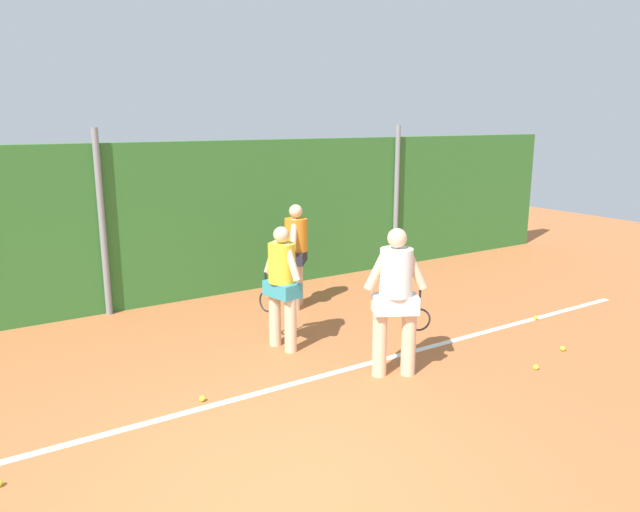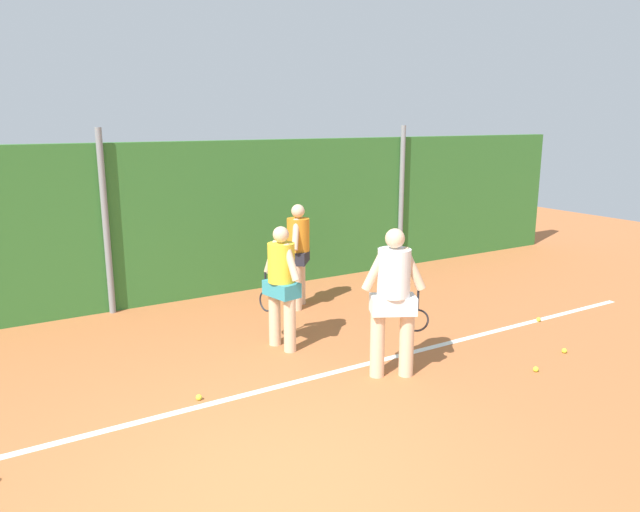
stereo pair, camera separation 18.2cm
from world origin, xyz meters
TOP-DOWN VIEW (x-y plane):
  - ground_plane at (0.00, 1.69)m, footprint 30.87×30.87m
  - hedge_fence_backdrop at (0.00, 5.75)m, footprint 20.07×0.25m
  - fence_post_center at (0.00, 5.58)m, footprint 0.10×0.10m
  - fence_post_right at (5.79, 5.58)m, footprint 0.10×0.10m
  - court_baseline_paint at (0.00, 1.81)m, footprint 14.66×0.10m
  - player_foreground_near at (2.31, 1.38)m, footprint 0.76×0.52m
  - player_midcourt at (1.60, 2.85)m, footprint 0.37×0.76m
  - player_backcourt_far at (2.68, 4.31)m, footprint 0.54×0.57m
  - tennis_ball_0 at (4.68, 0.75)m, footprint 0.07×0.07m
  - tennis_ball_1 at (5.42, 1.77)m, footprint 0.07×0.07m
  - tennis_ball_5 at (3.87, 0.55)m, footprint 0.07×0.07m
  - tennis_ball_6 at (4.12, 3.25)m, footprint 0.07×0.07m
  - tennis_ball_8 at (5.50, 4.85)m, footprint 0.07×0.07m
  - tennis_ball_9 at (3.83, 3.77)m, footprint 0.07×0.07m
  - tennis_ball_12 at (0.10, 1.96)m, footprint 0.07×0.07m

SIDE VIEW (x-z plane):
  - ground_plane at x=0.00m, z-range 0.00..0.00m
  - court_baseline_paint at x=0.00m, z-range 0.00..0.01m
  - tennis_ball_0 at x=4.68m, z-range 0.00..0.07m
  - tennis_ball_1 at x=5.42m, z-range 0.00..0.07m
  - tennis_ball_5 at x=3.87m, z-range 0.00..0.07m
  - tennis_ball_6 at x=4.12m, z-range 0.00..0.07m
  - tennis_ball_8 at x=5.50m, z-range 0.00..0.07m
  - tennis_ball_9 at x=3.83m, z-range 0.00..0.07m
  - tennis_ball_12 at x=0.10m, z-range 0.00..0.07m
  - player_midcourt at x=1.60m, z-range 0.10..1.75m
  - player_backcourt_far at x=2.68m, z-range 0.10..1.79m
  - player_foreground_near at x=2.31m, z-range 0.11..1.90m
  - hedge_fence_backdrop at x=0.00m, z-range 0.00..2.65m
  - fence_post_center at x=0.00m, z-range 0.00..2.88m
  - fence_post_right at x=5.79m, z-range 0.00..2.88m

